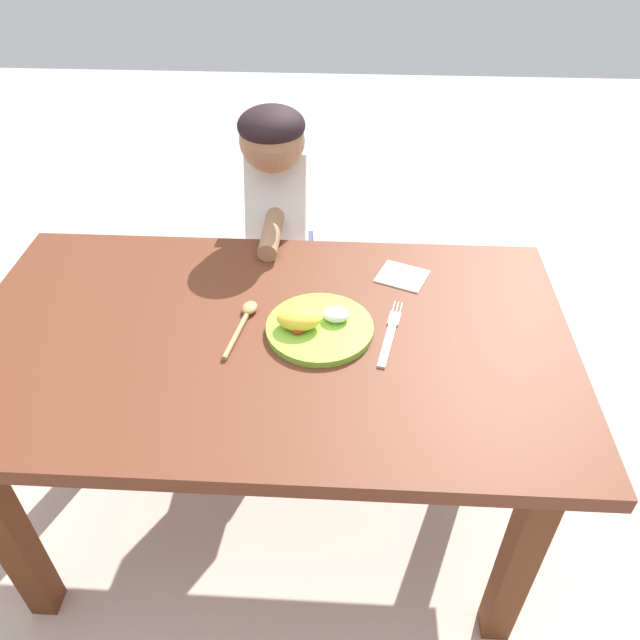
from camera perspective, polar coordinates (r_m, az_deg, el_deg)
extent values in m
plane|color=beige|center=(1.91, -3.78, -17.59)|extent=(8.00, 8.00, 0.00)
cube|color=#5E2E1C|center=(1.39, -4.97, -1.94)|extent=(1.36, 0.79, 0.04)
cube|color=#592B13|center=(1.65, -26.88, -17.10)|extent=(0.07, 0.07, 0.67)
cube|color=#592B13|center=(1.52, 17.99, -20.18)|extent=(0.07, 0.07, 0.67)
cube|color=#592B13|center=(1.98, -20.17, -3.32)|extent=(0.07, 0.07, 0.67)
cube|color=#592B13|center=(1.87, 14.65, -4.73)|extent=(0.07, 0.07, 0.67)
cylinder|color=#83C137|center=(1.37, -0.03, -0.77)|extent=(0.24, 0.24, 0.02)
ellipsoid|color=yellow|center=(1.35, -1.97, 0.09)|extent=(0.10, 0.06, 0.04)
ellipsoid|color=red|center=(1.37, -1.75, 0.39)|extent=(0.04, 0.03, 0.03)
ellipsoid|color=red|center=(1.36, -2.69, -0.31)|extent=(0.04, 0.04, 0.02)
ellipsoid|color=red|center=(1.34, -1.96, -0.85)|extent=(0.04, 0.04, 0.02)
ellipsoid|color=white|center=(1.38, 1.49, 0.53)|extent=(0.06, 0.05, 0.03)
cube|color=silver|center=(1.34, 6.23, -2.34)|extent=(0.05, 0.14, 0.01)
cube|color=silver|center=(1.42, 6.89, 0.12)|extent=(0.03, 0.05, 0.01)
cylinder|color=silver|center=(1.45, 7.52, 1.12)|extent=(0.01, 0.04, 0.00)
cylinder|color=silver|center=(1.45, 7.18, 1.17)|extent=(0.01, 0.04, 0.00)
cylinder|color=silver|center=(1.45, 6.84, 1.23)|extent=(0.01, 0.04, 0.00)
cylinder|color=tan|center=(1.37, -7.82, -1.48)|extent=(0.04, 0.15, 0.01)
ellipsoid|color=tan|center=(1.44, -6.54, 1.13)|extent=(0.04, 0.05, 0.02)
cube|color=#39466E|center=(2.10, -3.25, 0.58)|extent=(0.19, 0.14, 0.57)
cube|color=white|center=(1.81, -3.92, 10.36)|extent=(0.17, 0.23, 0.34)
sphere|color=#9E7051|center=(1.66, -4.47, 16.32)|extent=(0.17, 0.17, 0.17)
ellipsoid|color=black|center=(1.65, -4.54, 17.55)|extent=(0.18, 0.18, 0.09)
cylinder|color=#9E7051|center=(1.67, -4.50, 8.06)|extent=(0.05, 0.21, 0.05)
cube|color=white|center=(1.55, 7.63, 4.04)|extent=(0.14, 0.14, 0.00)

